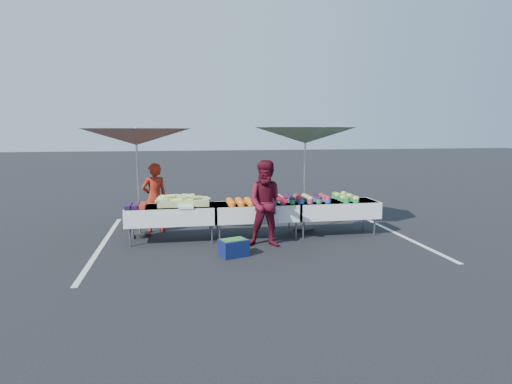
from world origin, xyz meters
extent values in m
plane|color=black|center=(0.00, 0.00, 0.00)|extent=(80.00, 80.00, 0.00)
cube|color=silver|center=(-3.20, 0.00, 0.00)|extent=(0.10, 5.00, 0.00)
cube|color=silver|center=(3.20, 0.00, 0.00)|extent=(0.10, 5.00, 0.00)
cube|color=white|center=(-1.80, 0.00, 0.73)|extent=(1.80, 0.75, 0.04)
cube|color=white|center=(-1.80, 0.00, 0.57)|extent=(1.86, 0.81, 0.36)
cylinder|color=slate|center=(-2.62, -0.29, 0.20)|extent=(0.04, 0.04, 0.39)
cylinder|color=slate|center=(-2.62, 0.29, 0.20)|extent=(0.04, 0.04, 0.39)
cylinder|color=slate|center=(-0.98, -0.29, 0.20)|extent=(0.04, 0.04, 0.39)
cylinder|color=slate|center=(-0.98, 0.29, 0.20)|extent=(0.04, 0.04, 0.39)
cube|color=white|center=(0.00, 0.00, 0.73)|extent=(1.80, 0.75, 0.04)
cube|color=white|center=(0.00, 0.00, 0.57)|extent=(1.86, 0.81, 0.36)
cylinder|color=slate|center=(-0.82, -0.29, 0.20)|extent=(0.04, 0.04, 0.39)
cylinder|color=slate|center=(-0.82, 0.29, 0.20)|extent=(0.04, 0.04, 0.39)
cylinder|color=slate|center=(0.82, -0.29, 0.20)|extent=(0.04, 0.04, 0.39)
cylinder|color=slate|center=(0.82, 0.29, 0.20)|extent=(0.04, 0.04, 0.39)
cube|color=white|center=(1.80, 0.00, 0.73)|extent=(1.80, 0.75, 0.04)
cube|color=white|center=(1.80, 0.00, 0.57)|extent=(1.86, 0.81, 0.36)
cylinder|color=slate|center=(0.98, -0.29, 0.20)|extent=(0.04, 0.04, 0.39)
cylinder|color=slate|center=(0.98, 0.29, 0.20)|extent=(0.04, 0.04, 0.39)
cylinder|color=slate|center=(2.62, -0.29, 0.20)|extent=(0.04, 0.04, 0.39)
cylinder|color=slate|center=(2.62, 0.29, 0.20)|extent=(0.04, 0.04, 0.39)
cube|color=black|center=(-2.65, -0.27, 0.79)|extent=(0.12, 0.12, 0.08)
cube|color=black|center=(-2.65, -0.13, 0.79)|extent=(0.12, 0.12, 0.08)
cube|color=black|center=(-2.65, 0.01, 0.79)|extent=(0.12, 0.12, 0.08)
cube|color=black|center=(-2.65, 0.15, 0.79)|extent=(0.12, 0.12, 0.08)
cube|color=black|center=(-2.51, -0.27, 0.79)|extent=(0.12, 0.12, 0.08)
cube|color=black|center=(-2.51, -0.13, 0.79)|extent=(0.12, 0.12, 0.08)
cube|color=black|center=(-2.51, 0.01, 0.79)|extent=(0.12, 0.12, 0.08)
cube|color=black|center=(-2.51, 0.15, 0.79)|extent=(0.12, 0.12, 0.08)
cube|color=#B73113|center=(-2.37, -0.27, 0.79)|extent=(0.12, 0.12, 0.08)
cube|color=#B73113|center=(-2.37, -0.13, 0.79)|extent=(0.12, 0.12, 0.08)
cube|color=#B73113|center=(-2.37, 0.01, 0.79)|extent=(0.12, 0.12, 0.08)
cube|color=#B73113|center=(-2.37, 0.15, 0.79)|extent=(0.12, 0.12, 0.08)
cube|color=#94AD59|center=(-1.55, 0.05, 0.82)|extent=(1.05, 0.55, 0.14)
cylinder|color=#94AD59|center=(-1.25, 0.20, 0.85)|extent=(0.27, 0.09, 0.10)
cylinder|color=#94AD59|center=(-1.93, 0.10, 0.92)|extent=(0.27, 0.14, 0.07)
cylinder|color=#94AD59|center=(-1.44, -0.06, 0.97)|extent=(0.27, 0.14, 0.09)
cylinder|color=#94AD59|center=(-1.97, 0.08, 0.87)|extent=(0.27, 0.15, 0.10)
cylinder|color=#94AD59|center=(-1.73, -0.01, 0.91)|extent=(0.27, 0.15, 0.08)
cylinder|color=#94AD59|center=(-1.59, 0.09, 0.94)|extent=(0.27, 0.10, 0.10)
cylinder|color=#94AD59|center=(-1.59, -0.03, 0.94)|extent=(0.27, 0.07, 0.08)
cylinder|color=#94AD59|center=(-1.68, -0.13, 0.90)|extent=(0.27, 0.14, 0.09)
cylinder|color=#94AD59|center=(-1.71, 0.25, 0.92)|extent=(0.27, 0.12, 0.08)
cylinder|color=#94AD59|center=(-1.09, 0.14, 0.87)|extent=(0.27, 0.16, 0.08)
cylinder|color=#94AD59|center=(-1.86, 0.01, 0.92)|extent=(0.27, 0.11, 0.07)
cylinder|color=#94AD59|center=(-1.64, -0.18, 0.85)|extent=(0.27, 0.10, 0.07)
cylinder|color=#94AD59|center=(-1.44, 0.19, 0.93)|extent=(0.27, 0.12, 0.08)
cylinder|color=#94AD59|center=(-1.98, -0.17, 0.90)|extent=(0.27, 0.15, 0.08)
cylinder|color=#94AD59|center=(-1.89, 0.09, 0.94)|extent=(0.27, 0.10, 0.08)
cylinder|color=#94AD59|center=(-1.34, 0.00, 0.90)|extent=(0.27, 0.16, 0.10)
cylinder|color=#94AD59|center=(-1.83, -0.02, 0.97)|extent=(0.27, 0.12, 0.09)
cylinder|color=#94AD59|center=(-1.28, -0.18, 0.95)|extent=(0.27, 0.09, 0.07)
cylinder|color=#94AD59|center=(-1.22, -0.15, 0.88)|extent=(0.27, 0.10, 0.09)
cylinder|color=#94AD59|center=(-1.30, -0.09, 0.87)|extent=(0.27, 0.12, 0.09)
cylinder|color=#94AD59|center=(-1.45, 0.28, 0.86)|extent=(0.27, 0.10, 0.08)
cube|color=white|center=(-1.50, -0.30, 0.78)|extent=(0.30, 0.25, 0.05)
cylinder|color=orange|center=(-0.55, -0.28, 0.78)|extent=(0.15, 0.15, 0.05)
ellipsoid|color=orange|center=(-0.55, -0.28, 0.81)|extent=(0.15, 0.15, 0.08)
cylinder|color=orange|center=(-0.55, -0.10, 0.78)|extent=(0.15, 0.15, 0.05)
ellipsoid|color=orange|center=(-0.55, -0.10, 0.81)|extent=(0.15, 0.15, 0.08)
cylinder|color=orange|center=(-0.55, 0.08, 0.78)|extent=(0.15, 0.15, 0.05)
ellipsoid|color=orange|center=(-0.55, 0.08, 0.81)|extent=(0.15, 0.15, 0.08)
cylinder|color=orange|center=(-0.55, 0.26, 0.78)|extent=(0.15, 0.15, 0.05)
ellipsoid|color=orange|center=(-0.55, 0.26, 0.81)|extent=(0.15, 0.15, 0.08)
cylinder|color=orange|center=(-0.35, -0.28, 0.78)|extent=(0.15, 0.15, 0.05)
ellipsoid|color=orange|center=(-0.35, -0.28, 0.81)|extent=(0.15, 0.15, 0.08)
cylinder|color=orange|center=(-0.35, -0.10, 0.78)|extent=(0.15, 0.15, 0.05)
ellipsoid|color=orange|center=(-0.35, -0.10, 0.81)|extent=(0.15, 0.15, 0.08)
cylinder|color=orange|center=(-0.35, 0.08, 0.78)|extent=(0.15, 0.15, 0.05)
ellipsoid|color=orange|center=(-0.35, 0.08, 0.81)|extent=(0.15, 0.15, 0.08)
cylinder|color=orange|center=(-0.35, 0.26, 0.78)|extent=(0.15, 0.15, 0.05)
ellipsoid|color=orange|center=(-0.35, 0.26, 0.81)|extent=(0.15, 0.15, 0.08)
cylinder|color=orange|center=(-0.15, -0.28, 0.78)|extent=(0.15, 0.15, 0.05)
ellipsoid|color=orange|center=(-0.15, -0.28, 0.81)|extent=(0.15, 0.15, 0.08)
cylinder|color=orange|center=(-0.15, -0.10, 0.78)|extent=(0.15, 0.15, 0.05)
ellipsoid|color=orange|center=(-0.15, -0.10, 0.81)|extent=(0.15, 0.15, 0.08)
cylinder|color=orange|center=(-0.15, 0.08, 0.78)|extent=(0.15, 0.15, 0.05)
ellipsoid|color=orange|center=(-0.15, 0.08, 0.81)|extent=(0.15, 0.15, 0.08)
cylinder|color=orange|center=(-0.15, 0.26, 0.78)|extent=(0.15, 0.15, 0.05)
ellipsoid|color=orange|center=(-0.15, 0.26, 0.81)|extent=(0.15, 0.15, 0.08)
cylinder|color=#2556AD|center=(0.35, -0.22, 0.80)|extent=(0.13, 0.13, 0.10)
ellipsoid|color=maroon|center=(0.35, -0.22, 0.86)|extent=(0.14, 0.14, 0.10)
cylinder|color=#B72774|center=(0.35, 0.00, 0.80)|extent=(0.13, 0.13, 0.10)
ellipsoid|color=maroon|center=(0.35, 0.00, 0.86)|extent=(0.14, 0.14, 0.10)
cylinder|color=#228A3C|center=(0.35, 0.22, 0.80)|extent=(0.13, 0.13, 0.10)
ellipsoid|color=maroon|center=(0.35, 0.22, 0.86)|extent=(0.14, 0.14, 0.10)
cylinder|color=#B72774|center=(0.55, -0.22, 0.80)|extent=(0.13, 0.13, 0.10)
ellipsoid|color=#A38B4F|center=(0.55, -0.22, 0.86)|extent=(0.14, 0.14, 0.10)
cylinder|color=#228A3C|center=(0.55, 0.00, 0.80)|extent=(0.13, 0.13, 0.10)
ellipsoid|color=#A38B4F|center=(0.55, 0.00, 0.86)|extent=(0.14, 0.14, 0.10)
cylinder|color=#2556AD|center=(0.55, 0.22, 0.80)|extent=(0.13, 0.13, 0.10)
ellipsoid|color=#A38B4F|center=(0.55, 0.22, 0.86)|extent=(0.14, 0.14, 0.10)
cylinder|color=#228A3C|center=(0.75, -0.22, 0.80)|extent=(0.13, 0.13, 0.10)
ellipsoid|color=black|center=(0.75, -0.22, 0.86)|extent=(0.14, 0.14, 0.10)
cylinder|color=#2556AD|center=(0.75, 0.00, 0.80)|extent=(0.13, 0.13, 0.10)
ellipsoid|color=black|center=(0.75, 0.00, 0.86)|extent=(0.14, 0.14, 0.10)
cylinder|color=#B72774|center=(0.75, 0.22, 0.80)|extent=(0.13, 0.13, 0.10)
ellipsoid|color=black|center=(0.75, 0.22, 0.86)|extent=(0.14, 0.14, 0.10)
cylinder|color=#2556AD|center=(0.95, -0.22, 0.80)|extent=(0.13, 0.13, 0.10)
ellipsoid|color=maroon|center=(0.95, -0.22, 0.86)|extent=(0.14, 0.14, 0.10)
cylinder|color=#B72774|center=(0.95, 0.00, 0.80)|extent=(0.13, 0.13, 0.10)
ellipsoid|color=maroon|center=(0.95, 0.00, 0.86)|extent=(0.14, 0.14, 0.10)
cylinder|color=#228A3C|center=(0.95, 0.22, 0.80)|extent=(0.13, 0.13, 0.10)
ellipsoid|color=maroon|center=(0.95, 0.22, 0.86)|extent=(0.14, 0.14, 0.10)
cylinder|color=#B72774|center=(1.15, -0.22, 0.80)|extent=(0.13, 0.13, 0.10)
ellipsoid|color=#A38B4F|center=(1.15, -0.22, 0.86)|extent=(0.14, 0.14, 0.10)
cylinder|color=#228A3C|center=(1.15, 0.00, 0.80)|extent=(0.13, 0.13, 0.10)
ellipsoid|color=#A38B4F|center=(1.15, 0.00, 0.86)|extent=(0.14, 0.14, 0.10)
cylinder|color=#2556AD|center=(1.15, 0.22, 0.80)|extent=(0.13, 0.13, 0.10)
ellipsoid|color=#A38B4F|center=(1.15, 0.22, 0.86)|extent=(0.14, 0.14, 0.10)
cylinder|color=#228A3C|center=(1.35, -0.22, 0.80)|extent=(0.13, 0.13, 0.10)
ellipsoid|color=black|center=(1.35, -0.22, 0.86)|extent=(0.14, 0.14, 0.10)
cylinder|color=#2556AD|center=(1.35, 0.00, 0.80)|extent=(0.13, 0.13, 0.10)
ellipsoid|color=black|center=(1.35, 0.00, 0.86)|extent=(0.14, 0.14, 0.10)
cylinder|color=#B72774|center=(1.35, 0.22, 0.80)|extent=(0.13, 0.13, 0.10)
ellipsoid|color=black|center=(1.35, 0.22, 0.86)|extent=(0.14, 0.14, 0.10)
cylinder|color=#2556AD|center=(1.55, -0.22, 0.80)|extent=(0.13, 0.13, 0.10)
ellipsoid|color=maroon|center=(1.55, -0.22, 0.86)|extent=(0.14, 0.14, 0.10)
cylinder|color=#B72774|center=(1.55, 0.00, 0.80)|extent=(0.13, 0.13, 0.10)
ellipsoid|color=maroon|center=(1.55, 0.00, 0.86)|extent=(0.14, 0.14, 0.10)
cylinder|color=#228A3C|center=(1.55, 0.22, 0.80)|extent=(0.13, 0.13, 0.10)
ellipsoid|color=maroon|center=(1.55, 0.22, 0.86)|extent=(0.14, 0.14, 0.10)
cylinder|color=#228A3C|center=(1.95, -0.28, 0.79)|extent=(0.14, 0.14, 0.08)
ellipsoid|color=#2E741F|center=(1.95, -0.28, 0.84)|extent=(0.14, 0.14, 0.11)
cylinder|color=#228A3C|center=(1.95, -0.10, 0.79)|extent=(0.14, 0.14, 0.08)
ellipsoid|color=#ACB752|center=(1.95, -0.10, 0.84)|extent=(0.14, 0.14, 0.11)
cylinder|color=#228A3C|center=(1.95, 0.08, 0.79)|extent=(0.14, 0.14, 0.08)
ellipsoid|color=#2E741F|center=(1.95, 0.08, 0.84)|extent=(0.14, 0.14, 0.11)
cylinder|color=#228A3C|center=(1.95, 0.26, 0.79)|extent=(0.14, 0.14, 0.08)
ellipsoid|color=#ACB752|center=(1.95, 0.26, 0.84)|extent=(0.14, 0.14, 0.11)
cylinder|color=#228A3C|center=(1.95, 0.44, 0.79)|extent=(0.14, 0.14, 0.08)
ellipsoid|color=#2E741F|center=(1.95, 0.44, 0.84)|extent=(0.14, 0.14, 0.11)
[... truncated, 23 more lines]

